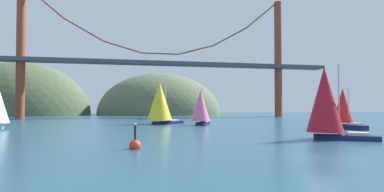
% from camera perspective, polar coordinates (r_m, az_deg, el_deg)
% --- Properties ---
extents(ground_plane, '(360.00, 360.00, 0.00)m').
position_cam_1_polar(ground_plane, '(27.44, 21.22, -9.80)').
color(ground_plane, navy).
extents(headland_center, '(57.62, 44.00, 38.77)m').
position_cam_1_polar(headland_center, '(158.88, -5.48, -3.13)').
color(headland_center, '#5B6647').
rests_on(headland_center, ground_plane).
extents(headland_left, '(57.82, 44.00, 45.95)m').
position_cam_1_polar(headland_left, '(162.56, -26.98, -2.92)').
color(headland_left, '#4C5B3D').
rests_on(headland_left, ground_plane).
extents(suspension_bridge, '(126.46, 6.00, 44.13)m').
position_cam_1_polar(suspension_bridge, '(119.67, -5.39, 6.21)').
color(suspension_bridge, brown).
rests_on(suspension_bridge, ground_plane).
extents(sailboat_red_spinnaker, '(3.75, 6.59, 7.14)m').
position_cam_1_polar(sailboat_red_spinnaker, '(63.77, 24.30, -1.76)').
color(sailboat_red_spinnaker, '#191E4C').
rests_on(sailboat_red_spinnaker, ground_plane).
extents(sailboat_pink_spinnaker, '(5.69, 7.05, 7.96)m').
position_cam_1_polar(sailboat_pink_spinnaker, '(69.01, 1.49, -1.79)').
color(sailboat_pink_spinnaker, '#191E4C').
rests_on(sailboat_pink_spinnaker, ground_plane).
extents(sailboat_yellow_sail, '(9.63, 7.98, 10.81)m').
position_cam_1_polar(sailboat_yellow_sail, '(73.51, -5.44, -0.97)').
color(sailboat_yellow_sail, '#191E4C').
rests_on(sailboat_yellow_sail, ground_plane).
extents(sailboat_crimson_sail, '(8.32, 6.92, 8.89)m').
position_cam_1_polar(sailboat_crimson_sail, '(42.74, 21.75, -0.89)').
color(sailboat_crimson_sail, '#191E4C').
rests_on(sailboat_crimson_sail, ground_plane).
extents(channel_buoy, '(1.10, 1.10, 2.64)m').
position_cam_1_polar(channel_buoy, '(31.44, -9.62, -8.17)').
color(channel_buoy, red).
rests_on(channel_buoy, ground_plane).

